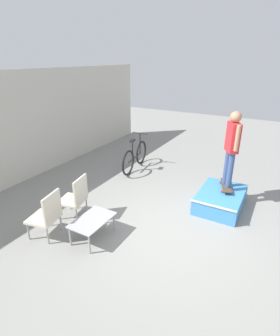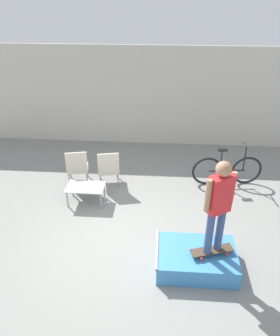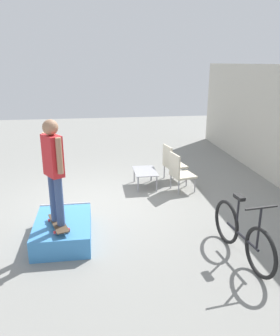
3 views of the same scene
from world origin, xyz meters
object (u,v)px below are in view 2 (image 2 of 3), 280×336
(coffee_table, at_px, (86,188))
(skateboard_on_ramp, at_px, (212,250))
(patio_chair_right, at_px, (108,167))
(skate_ramp_box, at_px, (196,259))
(person_skater, at_px, (219,201))
(patio_chair_left, at_px, (77,166))
(bicycle, at_px, (227,170))

(coffee_table, bearing_deg, skateboard_on_ramp, -35.58)
(skateboard_on_ramp, bearing_deg, patio_chair_right, 112.52)
(skate_ramp_box, relative_size, person_skater, 0.82)
(patio_chair_left, distance_m, patio_chair_right, 0.79)
(person_skater, xyz_separation_m, coffee_table, (-2.66, 1.90, -1.13))
(skate_ramp_box, xyz_separation_m, person_skater, (0.25, -0.04, 1.31))
(skate_ramp_box, height_order, person_skater, person_skater)
(person_skater, distance_m, bicycle, 3.23)
(skateboard_on_ramp, distance_m, person_skater, 1.05)
(skateboard_on_ramp, relative_size, patio_chair_left, 0.82)
(coffee_table, bearing_deg, skate_ramp_box, -37.70)
(coffee_table, relative_size, bicycle, 0.49)
(skate_ramp_box, bearing_deg, coffee_table, 142.30)
(skate_ramp_box, distance_m, patio_chair_right, 3.33)
(skate_ramp_box, height_order, bicycle, bicycle)
(skate_ramp_box, distance_m, skateboard_on_ramp, 0.37)
(person_skater, xyz_separation_m, bicycle, (0.73, 2.95, -1.09))
(skate_ramp_box, bearing_deg, person_skater, -9.34)
(skateboard_on_ramp, distance_m, patio_chair_right, 3.50)
(skate_ramp_box, distance_m, person_skater, 1.34)
(coffee_table, distance_m, bicycle, 3.54)
(skate_ramp_box, distance_m, coffee_table, 3.05)
(patio_chair_left, bearing_deg, coffee_table, 103.52)
(patio_chair_left, distance_m, bicycle, 3.77)
(coffee_table, bearing_deg, person_skater, -35.58)
(person_skater, height_order, patio_chair_left, person_skater)
(person_skater, height_order, bicycle, person_skater)
(skateboard_on_ramp, relative_size, coffee_table, 0.90)
(skate_ramp_box, bearing_deg, bicycle, 71.41)
(skate_ramp_box, height_order, coffee_table, coffee_table)
(bicycle, bearing_deg, skate_ramp_box, -115.16)
(skate_ramp_box, relative_size, bicycle, 0.81)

